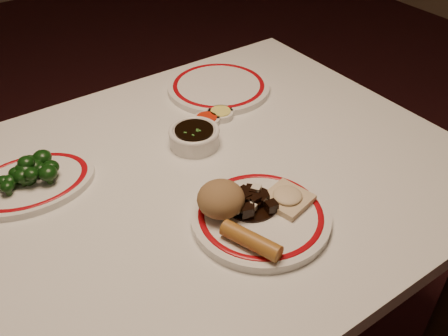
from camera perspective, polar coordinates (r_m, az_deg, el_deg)
dining_table at (r=1.11m, az=-3.95°, el=-4.94°), size 1.20×0.90×0.75m
main_plate at (r=0.95m, az=4.20°, el=-5.56°), size 0.30×0.30×0.02m
rice_mound at (r=0.92m, az=-0.36°, el=-3.56°), size 0.09×0.09×0.06m
spring_roll at (r=0.87m, az=3.10°, el=-8.26°), size 0.07×0.12×0.03m
fried_wonton at (r=0.97m, az=7.24°, el=-3.41°), size 0.10×0.10×0.02m
stirfry_heap at (r=0.95m, az=3.11°, el=-3.79°), size 0.10×0.10×0.03m
broccoli_plate at (r=1.10m, az=-21.33°, el=-1.61°), size 0.29×0.25×0.02m
broccoli_pile at (r=1.08m, az=-21.38°, el=-0.18°), size 0.12×0.10×0.05m
soy_bowl at (r=1.13m, az=-3.40°, el=3.51°), size 0.11×0.11×0.04m
sweet_sour_dish at (r=1.21m, az=-1.99°, el=5.48°), size 0.06×0.06×0.02m
mustard_dish at (r=1.24m, az=-0.39°, el=6.20°), size 0.06×0.06×0.02m
far_plate at (r=1.35m, az=-0.62°, el=9.27°), size 0.33×0.33×0.02m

